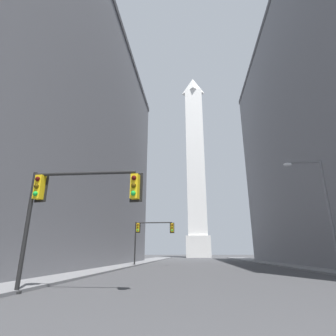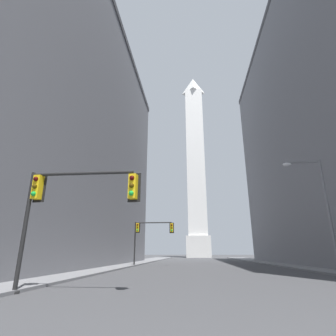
% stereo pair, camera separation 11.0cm
% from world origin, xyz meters
% --- Properties ---
extents(sidewalk_left, '(5.00, 106.53, 0.15)m').
position_xyz_m(sidewalk_left, '(-11.10, 31.96, 0.07)').
color(sidewalk_left, slate).
rests_on(sidewalk_left, ground_plane).
extents(sidewalk_right, '(5.00, 106.53, 0.15)m').
position_xyz_m(sidewalk_right, '(11.10, 31.96, 0.07)').
color(sidewalk_right, slate).
rests_on(sidewalk_right, ground_plane).
extents(building_left, '(29.44, 48.26, 33.94)m').
position_xyz_m(building_left, '(-25.73, 27.31, 16.98)').
color(building_left, slate).
rests_on(building_left, ground_plane).
extents(obelisk, '(7.96, 7.96, 69.03)m').
position_xyz_m(obelisk, '(0.00, 88.77, 32.88)').
color(obelisk, silver).
rests_on(obelisk, ground_plane).
extents(traffic_light_near_left, '(5.25, 0.53, 5.14)m').
position_xyz_m(traffic_light_near_left, '(-6.96, 8.84, 3.92)').
color(traffic_light_near_left, black).
rests_on(traffic_light_near_left, ground_plane).
extents(traffic_light_mid_left, '(5.22, 0.51, 5.40)m').
position_xyz_m(traffic_light_mid_left, '(-7.20, 32.06, 4.12)').
color(traffic_light_mid_left, black).
rests_on(traffic_light_mid_left, ground_plane).
extents(street_lamp, '(2.85, 0.36, 8.41)m').
position_xyz_m(street_lamp, '(8.00, 17.92, 5.14)').
color(street_lamp, slate).
rests_on(street_lamp, ground_plane).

